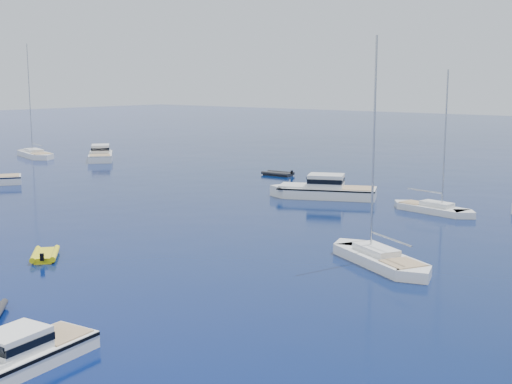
% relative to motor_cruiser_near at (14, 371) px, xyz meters
% --- Properties ---
extents(motor_cruiser_near, '(3.41, 8.08, 2.06)m').
position_rel_motor_cruiser_near_xyz_m(motor_cruiser_near, '(0.00, 0.00, 0.00)').
color(motor_cruiser_near, white).
rests_on(motor_cruiser_near, ground).
extents(motor_cruiser_centre, '(11.52, 7.94, 2.93)m').
position_rel_motor_cruiser_near_xyz_m(motor_cruiser_centre, '(-12.68, 40.90, 0.00)').
color(motor_cruiser_centre, silver).
rests_on(motor_cruiser_centre, ground).
extents(motor_cruiser_far_l, '(10.32, 9.30, 2.80)m').
position_rel_motor_cruiser_near_xyz_m(motor_cruiser_far_l, '(-55.04, 47.12, 0.00)').
color(motor_cruiser_far_l, white).
rests_on(motor_cruiser_far_l, ground).
extents(sailboat_mid_r, '(9.97, 6.69, 14.49)m').
position_rel_motor_cruiser_near_xyz_m(sailboat_mid_r, '(3.44, 22.95, 0.00)').
color(sailboat_mid_r, white).
rests_on(sailboat_mid_r, ground).
extents(sailboat_centre, '(8.83, 3.61, 12.61)m').
position_rel_motor_cruiser_near_xyz_m(sailboat_centre, '(-1.21, 40.69, 0.00)').
color(sailboat_centre, silver).
rests_on(sailboat_centre, ground).
extents(sailboat_far_l, '(12.05, 6.13, 17.14)m').
position_rel_motor_cruiser_near_xyz_m(sailboat_far_l, '(-65.35, 43.07, 0.00)').
color(sailboat_far_l, silver).
rests_on(sailboat_far_l, ground).
extents(tender_yellow, '(3.80, 3.59, 0.95)m').
position_rel_motor_cruiser_near_xyz_m(tender_yellow, '(-13.86, 10.62, 0.00)').
color(tender_yellow, yellow).
rests_on(tender_yellow, ground).
extents(tender_grey_far, '(4.07, 2.48, 0.95)m').
position_rel_motor_cruiser_near_xyz_m(tender_grey_far, '(-25.54, 50.37, 0.00)').
color(tender_grey_far, black).
rests_on(tender_grey_far, ground).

